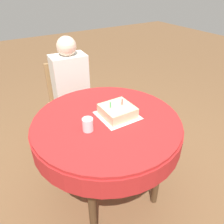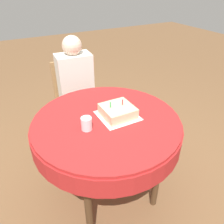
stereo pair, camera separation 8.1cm
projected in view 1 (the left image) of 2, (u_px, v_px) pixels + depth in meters
ground_plane at (108, 191)px, 1.91m from camera, size 12.00×12.00×0.00m
dining_table at (107, 130)px, 1.55m from camera, size 1.04×1.04×0.77m
chair at (71, 101)px, 2.33m from camera, size 0.46×0.46×0.87m
person at (71, 86)px, 2.14m from camera, size 0.34×0.32×1.16m
napkin at (117, 115)px, 1.55m from camera, size 0.26×0.26×0.00m
birthday_cake at (117, 111)px, 1.53m from camera, size 0.21×0.21×0.11m
drinking_glass at (88, 125)px, 1.38m from camera, size 0.07×0.07×0.09m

